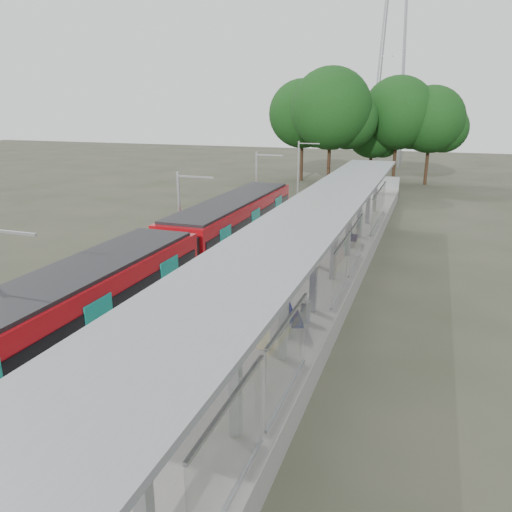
{
  "coord_description": "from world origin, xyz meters",
  "views": [
    {
      "loc": [
        5.89,
        -3.55,
        8.63
      ],
      "look_at": [
        -1.08,
        16.15,
        2.3
      ],
      "focal_mm": 35.0,
      "sensor_mm": 36.0,
      "label": 1
    }
  ],
  "objects_px": {
    "info_pillar_near": "(263,323)",
    "litter_bin": "(305,312)",
    "train": "(173,262)",
    "bench_mid": "(293,316)",
    "bench_far": "(352,236)",
    "info_pillar_far": "(315,249)"
  },
  "relations": [
    {
      "from": "info_pillar_near",
      "to": "litter_bin",
      "type": "relative_size",
      "value": 2.45
    },
    {
      "from": "train",
      "to": "litter_bin",
      "type": "relative_size",
      "value": 34.42
    },
    {
      "from": "bench_mid",
      "to": "litter_bin",
      "type": "bearing_deg",
      "value": 49.11
    },
    {
      "from": "train",
      "to": "bench_far",
      "type": "height_order",
      "value": "train"
    },
    {
      "from": "bench_far",
      "to": "info_pillar_near",
      "type": "height_order",
      "value": "info_pillar_near"
    },
    {
      "from": "train",
      "to": "info_pillar_far",
      "type": "relative_size",
      "value": 14.28
    },
    {
      "from": "bench_far",
      "to": "info_pillar_near",
      "type": "xyz_separation_m",
      "value": [
        -0.74,
        -13.48,
        0.32
      ]
    },
    {
      "from": "info_pillar_far",
      "to": "litter_bin",
      "type": "height_order",
      "value": "info_pillar_far"
    },
    {
      "from": "bench_mid",
      "to": "info_pillar_far",
      "type": "height_order",
      "value": "info_pillar_far"
    },
    {
      "from": "train",
      "to": "bench_mid",
      "type": "bearing_deg",
      "value": -24.13
    },
    {
      "from": "bench_mid",
      "to": "bench_far",
      "type": "relative_size",
      "value": 1.01
    },
    {
      "from": "bench_far",
      "to": "info_pillar_near",
      "type": "distance_m",
      "value": 13.5
    },
    {
      "from": "litter_bin",
      "to": "train",
      "type": "bearing_deg",
      "value": 163.07
    },
    {
      "from": "train",
      "to": "info_pillar_far",
      "type": "xyz_separation_m",
      "value": [
        5.27,
        4.7,
        -0.21
      ]
    },
    {
      "from": "litter_bin",
      "to": "bench_mid",
      "type": "bearing_deg",
      "value": -108.19
    },
    {
      "from": "bench_mid",
      "to": "info_pillar_near",
      "type": "relative_size",
      "value": 0.77
    },
    {
      "from": "info_pillar_far",
      "to": "litter_bin",
      "type": "bearing_deg",
      "value": -66.29
    },
    {
      "from": "train",
      "to": "info_pillar_near",
      "type": "xyz_separation_m",
      "value": [
        5.65,
        -4.34,
        -0.2
      ]
    },
    {
      "from": "bench_mid",
      "to": "info_pillar_near",
      "type": "xyz_separation_m",
      "value": [
        -0.57,
        -1.56,
        0.33
      ]
    },
    {
      "from": "train",
      "to": "bench_mid",
      "type": "relative_size",
      "value": 18.28
    },
    {
      "from": "info_pillar_far",
      "to": "litter_bin",
      "type": "xyz_separation_m",
      "value": [
        1.21,
        -6.67,
        -0.44
      ]
    },
    {
      "from": "info_pillar_far",
      "to": "info_pillar_near",
      "type": "bearing_deg",
      "value": -74.17
    }
  ]
}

